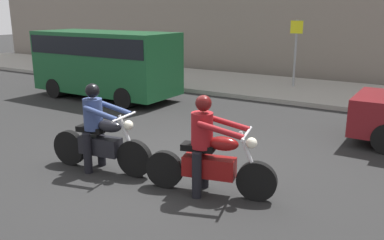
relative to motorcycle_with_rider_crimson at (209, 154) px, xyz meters
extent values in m
plane|color=black|center=(-1.31, 0.93, -0.65)|extent=(80.00, 80.00, 0.00)
cube|color=#99968E|center=(-1.31, 8.93, -0.58)|extent=(40.00, 4.40, 0.14)
cylinder|color=black|center=(0.75, 0.17, -0.34)|extent=(0.63, 0.26, 0.62)
cylinder|color=black|center=(-0.72, -0.17, -0.34)|extent=(0.63, 0.26, 0.62)
cylinder|color=silver|center=(0.63, 0.15, 0.03)|extent=(0.37, 0.14, 0.80)
cube|color=maroon|center=(0.01, 0.00, -0.20)|extent=(0.87, 0.46, 0.32)
ellipsoid|color=maroon|center=(0.23, 0.05, 0.20)|extent=(0.52, 0.34, 0.22)
cube|color=black|center=(-0.16, -0.04, 0.10)|extent=(0.56, 0.35, 0.10)
cylinder|color=silver|center=(0.57, 0.13, 0.40)|extent=(0.20, 0.69, 0.04)
sphere|color=silver|center=(0.65, 0.15, 0.26)|extent=(0.17, 0.17, 0.17)
cylinder|color=silver|center=(-0.32, 0.09, -0.32)|extent=(0.70, 0.23, 0.07)
cylinder|color=black|center=(-0.08, -0.23, -0.29)|extent=(0.18, 0.18, 0.74)
cylinder|color=black|center=(-0.17, 0.16, -0.29)|extent=(0.18, 0.18, 0.74)
cylinder|color=maroon|center=(-0.10, -0.03, 0.38)|extent=(0.41, 0.41, 0.56)
cylinder|color=maroon|center=(0.28, -0.16, 0.47)|extent=(0.71, 0.25, 0.24)
cylinder|color=maroon|center=(0.18, 0.27, 0.47)|extent=(0.71, 0.25, 0.24)
sphere|color=tan|center=(-0.08, -0.02, 0.78)|extent=(0.20, 0.20, 0.20)
sphere|color=#510F0F|center=(-0.08, -0.02, 0.81)|extent=(0.25, 0.25, 0.25)
cylinder|color=black|center=(-1.43, -0.08, -0.32)|extent=(0.67, 0.21, 0.66)
cylinder|color=black|center=(-2.83, -0.28, -0.32)|extent=(0.67, 0.21, 0.66)
cylinder|color=silver|center=(-1.55, -0.10, 0.04)|extent=(0.37, 0.11, 0.79)
cube|color=black|center=(-2.13, -0.18, -0.18)|extent=(0.81, 0.38, 0.32)
ellipsoid|color=black|center=(-1.91, -0.15, 0.21)|extent=(0.51, 0.30, 0.22)
cube|color=black|center=(-2.31, -0.20, 0.11)|extent=(0.55, 0.31, 0.10)
cylinder|color=silver|center=(-1.61, -0.11, 0.41)|extent=(0.14, 0.70, 0.04)
sphere|color=silver|center=(-1.53, -0.09, 0.27)|extent=(0.17, 0.17, 0.17)
cylinder|color=silver|center=(-2.45, -0.06, -0.30)|extent=(0.70, 0.17, 0.07)
cylinder|color=black|center=(-2.24, -0.40, -0.28)|extent=(0.17, 0.17, 0.74)
cylinder|color=black|center=(-2.30, 0.00, -0.28)|extent=(0.17, 0.17, 0.74)
cylinder|color=navy|center=(-2.25, -0.20, 0.39)|extent=(0.38, 0.38, 0.56)
cylinder|color=navy|center=(-1.90, -0.37, 0.48)|extent=(0.67, 0.18, 0.23)
cylinder|color=navy|center=(-1.96, 0.07, 0.48)|extent=(0.67, 0.18, 0.23)
sphere|color=tan|center=(-2.23, -0.19, 0.78)|extent=(0.20, 0.20, 0.20)
sphere|color=black|center=(-2.23, -0.19, 0.81)|extent=(0.25, 0.25, 0.25)
cube|color=#164C28|center=(-6.42, 4.54, 0.54)|extent=(4.83, 1.90, 1.92)
cube|color=black|center=(-6.42, 4.54, 1.10)|extent=(4.68, 1.93, 0.56)
cylinder|color=black|center=(-4.93, 4.54, -0.33)|extent=(0.64, 1.96, 0.64)
cylinder|color=black|center=(-7.92, 4.54, -0.33)|extent=(0.64, 1.96, 0.64)
cylinder|color=gray|center=(-1.63, 9.12, 0.66)|extent=(0.08, 0.08, 2.35)
cube|color=yellow|center=(-1.63, 9.09, 1.59)|extent=(0.44, 0.03, 0.44)
camera|label=1|loc=(2.92, -5.20, 2.18)|focal=38.06mm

